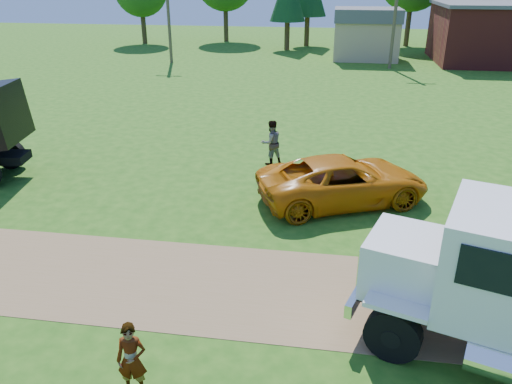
# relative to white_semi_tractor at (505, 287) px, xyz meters

# --- Properties ---
(ground) EXTENTS (140.00, 140.00, 0.00)m
(ground) POSITION_rel_white_semi_tractor_xyz_m (-5.00, 1.61, -1.76)
(ground) COLOR #225412
(ground) RESTS_ON ground
(dirt_track) EXTENTS (120.00, 4.20, 0.01)m
(dirt_track) POSITION_rel_white_semi_tractor_xyz_m (-5.00, 1.61, -1.75)
(dirt_track) COLOR olive
(dirt_track) RESTS_ON ground
(white_semi_tractor) EXTENTS (8.66, 5.19, 5.14)m
(white_semi_tractor) POSITION_rel_white_semi_tractor_xyz_m (0.00, 0.00, 0.00)
(white_semi_tractor) COLOR black
(white_semi_tractor) RESTS_ON ground
(orange_pickup) EXTENTS (6.81, 5.09, 1.72)m
(orange_pickup) POSITION_rel_white_semi_tractor_xyz_m (-3.25, 7.58, -0.90)
(orange_pickup) COLOR #BF6608
(orange_pickup) RESTS_ON ground
(spectator_a) EXTENTS (0.64, 0.46, 1.65)m
(spectator_a) POSITION_rel_white_semi_tractor_xyz_m (-7.40, -2.28, -0.93)
(spectator_a) COLOR #999999
(spectator_a) RESTS_ON ground
(spectator_b) EXTENTS (1.21, 1.16, 1.98)m
(spectator_b) POSITION_rel_white_semi_tractor_xyz_m (-6.34, 11.17, -0.77)
(spectator_b) COLOR #999999
(spectator_b) RESTS_ON ground
(tan_shed) EXTENTS (6.20, 5.40, 4.70)m
(tan_shed) POSITION_rel_white_semi_tractor_xyz_m (-1.00, 41.61, 0.67)
(tan_shed) COLOR tan
(tan_shed) RESTS_ON ground
(utility_poles) EXTENTS (42.20, 0.28, 9.00)m
(utility_poles) POSITION_rel_white_semi_tractor_xyz_m (1.00, 36.61, 2.96)
(utility_poles) COLOR brown
(utility_poles) RESTS_ON ground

